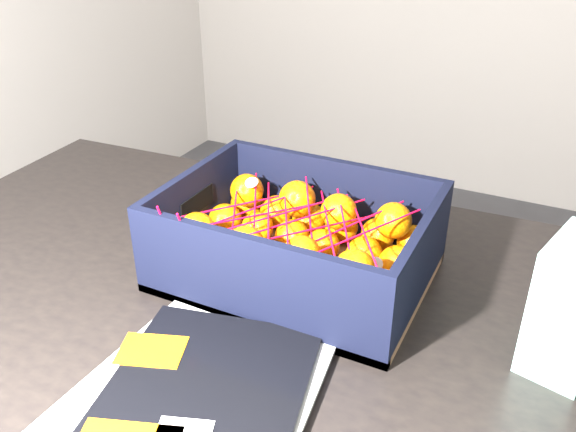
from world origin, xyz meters
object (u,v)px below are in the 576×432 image
at_px(table, 240,362).
at_px(magazine_stack, 192,403).
at_px(produce_crate, 298,249).
at_px(retail_carton, 573,306).

distance_m(table, magazine_stack, 0.21).
xyz_separation_m(table, produce_crate, (0.04, 0.10, 0.14)).
relative_size(table, magazine_stack, 3.90).
relative_size(magazine_stack, produce_crate, 0.89).
xyz_separation_m(table, retail_carton, (0.39, 0.08, 0.18)).
height_order(magazine_stack, retail_carton, retail_carton).
relative_size(table, retail_carton, 7.83).
distance_m(table, retail_carton, 0.44).
bearing_deg(retail_carton, produce_crate, -170.05).
height_order(magazine_stack, produce_crate, produce_crate).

